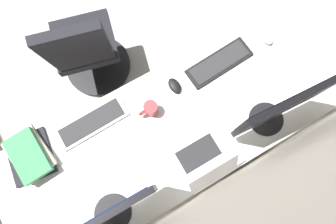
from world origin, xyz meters
name	(u,v)px	position (x,y,z in m)	size (l,w,h in m)	color
floor_plane	(79,13)	(0.00, 0.00, 0.00)	(4.80, 4.80, 0.00)	#B2ADA3
desk	(172,131)	(-0.13, 1.52, 0.67)	(2.08, 0.75, 0.73)	white
drawer_pedestal	(210,121)	(-0.43, 1.55, 0.35)	(0.40, 0.51, 0.69)	white
monitor_primary	(282,108)	(-0.62, 1.74, 0.97)	(0.51, 0.20, 0.42)	black
monitor_secondary	(102,218)	(0.38, 1.76, 0.98)	(0.55, 0.20, 0.42)	black
laptop_leftmost	(204,161)	(-0.18, 1.77, 0.78)	(0.29, 0.27, 0.20)	silver
keyboard_main	(219,63)	(-0.58, 1.31, 0.74)	(0.43, 0.16, 0.02)	black
keyboard_spare	(92,123)	(0.26, 1.26, 0.74)	(0.42, 0.15, 0.02)	silver
mouse_main	(174,86)	(-0.27, 1.31, 0.75)	(0.06, 0.10, 0.03)	black
mouse_spare	(266,38)	(-0.92, 1.32, 0.75)	(0.06, 0.10, 0.03)	silver
book_stack_near	(29,155)	(0.63, 1.26, 0.77)	(0.26, 0.31, 0.08)	black
coffee_mug	(150,109)	(-0.07, 1.37, 0.77)	(0.12, 0.08, 0.09)	#A53338
office_chair	(86,51)	(0.10, 0.67, 0.46)	(0.56, 0.60, 0.97)	black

